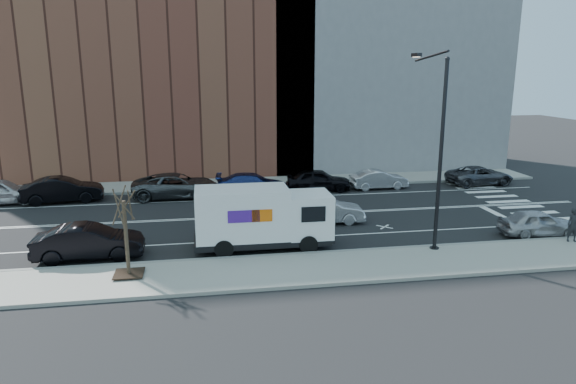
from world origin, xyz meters
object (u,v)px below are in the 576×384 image
object	(u,v)px
fedex_van	(262,217)
near_parked_front	(538,223)
far_parked_b	(63,190)
pedestrian	(574,225)
driving_sedan	(325,210)

from	to	relation	value
fedex_van	near_parked_front	size ratio (longest dim) A/B	1.65
far_parked_b	pedestrian	xyz separation A→B (m)	(27.12, -12.97, 0.18)
fedex_van	near_parked_front	distance (m)	14.51
far_parked_b	near_parked_front	distance (m)	28.68
fedex_van	driving_sedan	size ratio (longest dim) A/B	1.51
fedex_van	driving_sedan	world-z (taller)	fedex_van
far_parked_b	pedestrian	size ratio (longest dim) A/B	2.94
near_parked_front	pedestrian	size ratio (longest dim) A/B	2.35
fedex_van	pedestrian	size ratio (longest dim) A/B	3.89
driving_sedan	near_parked_front	bearing A→B (deg)	-106.77
driving_sedan	pedestrian	bearing A→B (deg)	-111.90
driving_sedan	far_parked_b	bearing A→B (deg)	69.86
far_parked_b	pedestrian	bearing A→B (deg)	-123.49
driving_sedan	near_parked_front	size ratio (longest dim) A/B	1.10
pedestrian	fedex_van	bearing A→B (deg)	-171.78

